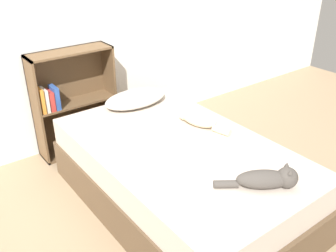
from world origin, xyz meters
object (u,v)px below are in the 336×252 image
(pillow, at_px, (136,99))
(cat_dark, at_px, (269,179))
(bed, at_px, (180,176))
(bookshelf, at_px, (71,100))
(cat_light, at_px, (198,118))

(pillow, xyz_separation_m, cat_dark, (-0.02, -1.58, -0.00))
(bed, distance_m, bookshelf, 1.43)
(pillow, height_order, bookshelf, bookshelf)
(bed, height_order, bookshelf, bookshelf)
(cat_light, xyz_separation_m, bookshelf, (-0.61, 1.20, -0.10))
(cat_light, distance_m, cat_dark, 0.94)
(bed, xyz_separation_m, bookshelf, (-0.28, 1.38, 0.25))
(cat_dark, xyz_separation_m, bookshelf, (-0.40, 2.12, -0.09))
(cat_dark, bearing_deg, cat_light, 113.00)
(cat_dark, bearing_deg, pillow, 125.02)
(bed, height_order, pillow, pillow)
(bed, bearing_deg, bookshelf, 101.68)
(cat_light, bearing_deg, cat_dark, 153.78)
(cat_light, relative_size, bookshelf, 0.48)
(cat_light, bearing_deg, bookshelf, 13.22)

